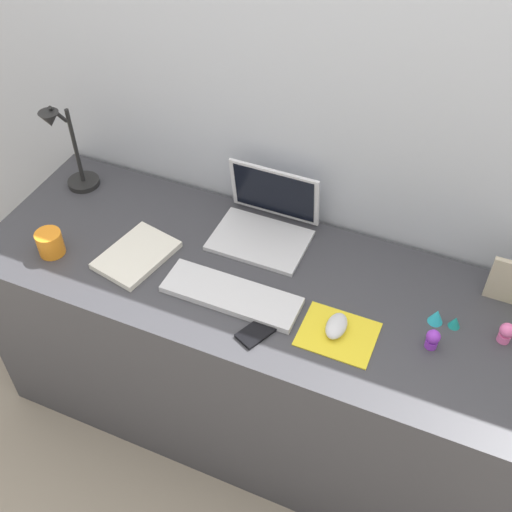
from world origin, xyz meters
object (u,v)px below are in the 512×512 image
(keyboard, at_px, (231,295))
(toy_figurine_purple, at_px, (433,339))
(laptop, at_px, (266,219))
(desk_lamp, at_px, (69,152))
(toy_figurine_teal, at_px, (455,322))
(cell_phone, at_px, (259,330))
(notebook_pad, at_px, (137,255))
(picture_frame, at_px, (510,282))
(toy_figurine_pink, at_px, (506,332))
(coffee_mug, at_px, (50,243))
(mouse, at_px, (336,326))
(toy_figurine_cyan, at_px, (436,316))

(keyboard, relative_size, toy_figurine_purple, 6.67)
(laptop, distance_m, desk_lamp, 0.70)
(keyboard, bearing_deg, toy_figurine_teal, 13.44)
(cell_phone, xyz_separation_m, toy_figurine_purple, (0.45, 0.14, 0.03))
(notebook_pad, distance_m, picture_frame, 1.11)
(laptop, height_order, toy_figurine_pink, laptop)
(keyboard, height_order, coffee_mug, coffee_mug)
(cell_phone, bearing_deg, coffee_mug, -158.04)
(mouse, bearing_deg, picture_frame, 36.24)
(desk_lamp, xyz_separation_m, picture_frame, (1.43, 0.06, -0.09))
(cell_phone, distance_m, toy_figurine_cyan, 0.50)
(toy_figurine_teal, xyz_separation_m, toy_figurine_cyan, (-0.05, -0.00, 0.01))
(cell_phone, height_order, picture_frame, picture_frame)
(notebook_pad, distance_m, toy_figurine_pink, 1.10)
(cell_phone, distance_m, coffee_mug, 0.72)
(cell_phone, xyz_separation_m, toy_figurine_cyan, (0.44, 0.23, 0.02))
(desk_lamp, height_order, toy_figurine_purple, desk_lamp)
(toy_figurine_cyan, bearing_deg, toy_figurine_purple, -85.54)
(mouse, height_order, coffee_mug, coffee_mug)
(mouse, bearing_deg, keyboard, -179.77)
(coffee_mug, distance_m, toy_figurine_pink, 1.36)
(mouse, relative_size, coffee_mug, 1.19)
(desk_lamp, bearing_deg, toy_figurine_purple, -8.42)
(toy_figurine_cyan, bearing_deg, laptop, 164.79)
(keyboard, height_order, toy_figurine_pink, toy_figurine_pink)
(mouse, distance_m, coffee_mug, 0.92)
(toy_figurine_purple, xyz_separation_m, toy_figurine_pink, (0.18, 0.10, 0.00))
(picture_frame, height_order, toy_figurine_teal, picture_frame)
(toy_figurine_purple, distance_m, toy_figurine_cyan, 0.09)
(keyboard, relative_size, toy_figurine_cyan, 8.64)
(keyboard, distance_m, picture_frame, 0.80)
(notebook_pad, xyz_separation_m, coffee_mug, (-0.25, -0.08, 0.03))
(notebook_pad, bearing_deg, keyboard, 6.13)
(toy_figurine_teal, bearing_deg, cell_phone, -154.72)
(picture_frame, bearing_deg, toy_figurine_cyan, -135.97)
(desk_lamp, height_order, notebook_pad, desk_lamp)
(toy_figurine_purple, bearing_deg, toy_figurine_teal, 64.72)
(keyboard, bearing_deg, toy_figurine_purple, 5.22)
(keyboard, height_order, desk_lamp, desk_lamp)
(cell_phone, bearing_deg, mouse, 48.69)
(coffee_mug, distance_m, toy_figurine_teal, 1.23)
(keyboard, distance_m, toy_figurine_teal, 0.64)
(mouse, bearing_deg, notebook_pad, 177.25)
(toy_figurine_purple, bearing_deg, keyboard, -174.78)
(notebook_pad, height_order, picture_frame, picture_frame)
(mouse, xyz_separation_m, toy_figurine_teal, (0.30, 0.15, -0.00))
(desk_lamp, distance_m, toy_figurine_teal, 1.33)
(mouse, bearing_deg, toy_figurine_cyan, 29.95)
(desk_lamp, distance_m, toy_figurine_pink, 1.46)
(cell_phone, relative_size, toy_figurine_cyan, 2.70)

